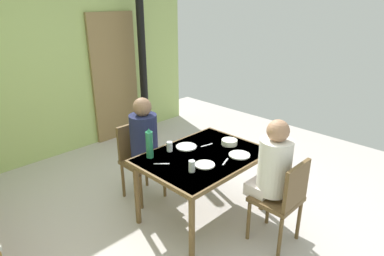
{
  "coord_description": "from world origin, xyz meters",
  "views": [
    {
      "loc": [
        -1.93,
        -2.0,
        2.2
      ],
      "look_at": [
        0.29,
        0.18,
        0.97
      ],
      "focal_mm": 31.14,
      "sensor_mm": 36.0,
      "label": 1
    }
  ],
  "objects_px": {
    "person_far_diner": "(145,137)",
    "serving_bowl_center": "(229,142)",
    "chair_far_diner": "(139,156)",
    "chair_near_diner": "(283,198)",
    "person_near_diner": "(273,165)",
    "water_bottle_green_near": "(149,144)",
    "dining_table": "(203,162)"
  },
  "relations": [
    {
      "from": "chair_far_diner",
      "to": "person_near_diner",
      "type": "xyz_separation_m",
      "value": [
        0.41,
        -1.49,
        0.28
      ]
    },
    {
      "from": "chair_near_diner",
      "to": "water_bottle_green_near",
      "type": "bearing_deg",
      "value": 118.1
    },
    {
      "from": "chair_far_diner",
      "to": "person_far_diner",
      "type": "bearing_deg",
      "value": 90.0
    },
    {
      "from": "dining_table",
      "to": "chair_far_diner",
      "type": "relative_size",
      "value": 1.42
    },
    {
      "from": "chair_near_diner",
      "to": "person_far_diner",
      "type": "xyz_separation_m",
      "value": [
        -0.41,
        1.49,
        0.28
      ]
    },
    {
      "from": "chair_far_diner",
      "to": "person_far_diner",
      "type": "height_order",
      "value": "person_far_diner"
    },
    {
      "from": "chair_near_diner",
      "to": "person_near_diner",
      "type": "xyz_separation_m",
      "value": [
        -0.0,
        0.14,
        0.28
      ]
    },
    {
      "from": "dining_table",
      "to": "water_bottle_green_near",
      "type": "height_order",
      "value": "water_bottle_green_near"
    },
    {
      "from": "chair_near_diner",
      "to": "serving_bowl_center",
      "type": "relative_size",
      "value": 5.12
    },
    {
      "from": "water_bottle_green_near",
      "to": "serving_bowl_center",
      "type": "height_order",
      "value": "water_bottle_green_near"
    },
    {
      "from": "chair_near_diner",
      "to": "chair_far_diner",
      "type": "distance_m",
      "value": 1.67
    },
    {
      "from": "person_near_diner",
      "to": "water_bottle_green_near",
      "type": "height_order",
      "value": "person_near_diner"
    },
    {
      "from": "dining_table",
      "to": "chair_near_diner",
      "type": "distance_m",
      "value": 0.85
    },
    {
      "from": "chair_far_diner",
      "to": "water_bottle_green_near",
      "type": "relative_size",
      "value": 2.85
    },
    {
      "from": "serving_bowl_center",
      "to": "dining_table",
      "type": "bearing_deg",
      "value": 176.45
    },
    {
      "from": "person_far_diner",
      "to": "chair_near_diner",
      "type": "bearing_deg",
      "value": 105.56
    },
    {
      "from": "person_far_diner",
      "to": "serving_bowl_center",
      "type": "bearing_deg",
      "value": 130.28
    },
    {
      "from": "person_far_diner",
      "to": "dining_table",
      "type": "bearing_deg",
      "value": 106.69
    },
    {
      "from": "water_bottle_green_near",
      "to": "serving_bowl_center",
      "type": "xyz_separation_m",
      "value": [
        0.79,
        -0.36,
        -0.12
      ]
    },
    {
      "from": "person_far_diner",
      "to": "water_bottle_green_near",
      "type": "relative_size",
      "value": 2.52
    },
    {
      "from": "dining_table",
      "to": "chair_near_diner",
      "type": "relative_size",
      "value": 1.42
    },
    {
      "from": "dining_table",
      "to": "person_near_diner",
      "type": "bearing_deg",
      "value": -72.6
    },
    {
      "from": "chair_near_diner",
      "to": "serving_bowl_center",
      "type": "distance_m",
      "value": 0.85
    },
    {
      "from": "dining_table",
      "to": "person_near_diner",
      "type": "xyz_separation_m",
      "value": [
        0.21,
        -0.67,
        0.13
      ]
    },
    {
      "from": "person_far_diner",
      "to": "serving_bowl_center",
      "type": "distance_m",
      "value": 0.92
    },
    {
      "from": "person_far_diner",
      "to": "water_bottle_green_near",
      "type": "height_order",
      "value": "person_far_diner"
    },
    {
      "from": "person_near_diner",
      "to": "serving_bowl_center",
      "type": "bearing_deg",
      "value": 74.66
    },
    {
      "from": "serving_bowl_center",
      "to": "chair_near_diner",
      "type": "bearing_deg",
      "value": -102.78
    },
    {
      "from": "chair_near_diner",
      "to": "water_bottle_green_near",
      "type": "distance_m",
      "value": 1.35
    },
    {
      "from": "chair_near_diner",
      "to": "serving_bowl_center",
      "type": "height_order",
      "value": "chair_near_diner"
    },
    {
      "from": "chair_far_diner",
      "to": "person_far_diner",
      "type": "relative_size",
      "value": 1.13
    },
    {
      "from": "person_near_diner",
      "to": "chair_far_diner",
      "type": "bearing_deg",
      "value": 105.56
    }
  ]
}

